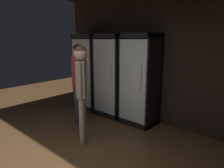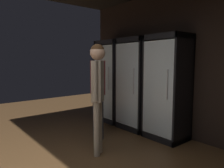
{
  "view_description": "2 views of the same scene",
  "coord_description": "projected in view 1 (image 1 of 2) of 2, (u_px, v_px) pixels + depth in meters",
  "views": [
    {
      "loc": [
        1.79,
        -0.83,
        1.8
      ],
      "look_at": [
        -1.28,
        2.64,
        0.77
      ],
      "focal_mm": 32.75,
      "sensor_mm": 36.0,
      "label": 1
    },
    {
      "loc": [
        1.78,
        -0.52,
        1.45
      ],
      "look_at": [
        -1.75,
        2.39,
        0.94
      ],
      "focal_mm": 34.17,
      "sensor_mm": 36.0,
      "label": 2
    }
  ],
  "objects": [
    {
      "name": "cooler_center",
      "position": [
        141.0,
        81.0,
        4.31
      ],
      "size": [
        0.72,
        0.59,
        1.91
      ],
      "color": "black",
      "rests_on": "ground"
    },
    {
      "name": "shopper_far",
      "position": [
        81.0,
        82.0,
        3.42
      ],
      "size": [
        0.24,
        0.27,
        1.69
      ],
      "color": "gray",
      "rests_on": "ground"
    },
    {
      "name": "cooler_far_left",
      "position": [
        91.0,
        72.0,
        5.32
      ],
      "size": [
        0.72,
        0.59,
        1.91
      ],
      "color": "black",
      "rests_on": "ground"
    },
    {
      "name": "cooler_left",
      "position": [
        113.0,
        76.0,
        4.82
      ],
      "size": [
        0.72,
        0.59,
        1.91
      ],
      "color": "black",
      "rests_on": "ground"
    },
    {
      "name": "shopper_near",
      "position": [
        79.0,
        76.0,
        4.09
      ],
      "size": [
        0.38,
        0.22,
        1.69
      ],
      "color": "#2D2D38",
      "rests_on": "ground"
    },
    {
      "name": "wall_back",
      "position": [
        173.0,
        59.0,
        4.07
      ],
      "size": [
        6.0,
        0.06,
        2.8
      ],
      "primitive_type": "cube",
      "color": "black",
      "rests_on": "ground"
    }
  ]
}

